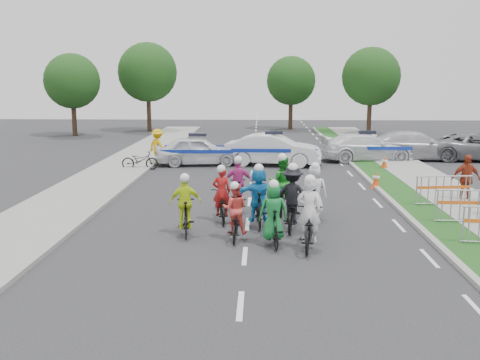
{
  "coord_description": "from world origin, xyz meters",
  "views": [
    {
      "loc": [
        0.37,
        -12.86,
        4.41
      ],
      "look_at": [
        -0.29,
        4.47,
        1.1
      ],
      "focal_mm": 40.0,
      "sensor_mm": 36.0,
      "label": 1
    }
  ],
  "objects_px": {
    "tree_0": "(72,81)",
    "parked_bike": "(140,160)",
    "rider_0": "(309,224)",
    "rider_9": "(238,190)",
    "cone_1": "(384,163)",
    "tree_4": "(291,81)",
    "civilian_suv": "(480,147)",
    "civilian_sedan": "(415,146)",
    "rider_2": "(235,218)",
    "rider_5": "(259,200)",
    "tree_1": "(371,77)",
    "tree_3": "(148,72)",
    "rider_7": "(314,197)",
    "marshal_hiviz": "(158,146)",
    "police_car_2": "(367,147)",
    "barrier_1": "(469,208)",
    "rider_4": "(292,204)",
    "rider_3": "(186,211)",
    "barrier_2": "(443,192)",
    "rider_6": "(222,202)",
    "spectator_2": "(466,179)",
    "police_car_0": "(198,151)",
    "rider_1": "(273,220)",
    "cone_0": "(376,180)",
    "rider_8": "(282,191)",
    "police_car_1": "(274,150)"
  },
  "relations": [
    {
      "from": "spectator_2",
      "to": "marshal_hiviz",
      "type": "relative_size",
      "value": 0.96
    },
    {
      "from": "rider_3",
      "to": "rider_2",
      "type": "bearing_deg",
      "value": 156.89
    },
    {
      "from": "cone_1",
      "to": "tree_4",
      "type": "xyz_separation_m",
      "value": [
        -3.44,
        20.88,
        3.85
      ]
    },
    {
      "from": "spectator_2",
      "to": "rider_5",
      "type": "bearing_deg",
      "value": -159.17
    },
    {
      "from": "rider_0",
      "to": "rider_9",
      "type": "xyz_separation_m",
      "value": [
        -2.0,
        3.9,
        0.07
      ]
    },
    {
      "from": "rider_1",
      "to": "rider_9",
      "type": "height_order",
      "value": "rider_9"
    },
    {
      "from": "spectator_2",
      "to": "rider_9",
      "type": "bearing_deg",
      "value": -172.92
    },
    {
      "from": "rider_2",
      "to": "rider_3",
      "type": "height_order",
      "value": "rider_3"
    },
    {
      "from": "police_car_1",
      "to": "rider_5",
      "type": "bearing_deg",
      "value": -175.53
    },
    {
      "from": "rider_9",
      "to": "tree_3",
      "type": "relative_size",
      "value": 0.26
    },
    {
      "from": "barrier_1",
      "to": "rider_6",
      "type": "bearing_deg",
      "value": 178.03
    },
    {
      "from": "rider_0",
      "to": "parked_bike",
      "type": "bearing_deg",
      "value": -50.83
    },
    {
      "from": "police_car_1",
      "to": "spectator_2",
      "type": "xyz_separation_m",
      "value": [
        6.68,
        -8.17,
        0.07
      ]
    },
    {
      "from": "rider_7",
      "to": "civilian_sedan",
      "type": "distance_m",
      "value": 14.58
    },
    {
      "from": "rider_2",
      "to": "tree_0",
      "type": "relative_size",
      "value": 0.26
    },
    {
      "from": "tree_3",
      "to": "barrier_2",
      "type": "bearing_deg",
      "value": -59.43
    },
    {
      "from": "tree_3",
      "to": "tree_4",
      "type": "distance_m",
      "value": 12.19
    },
    {
      "from": "rider_6",
      "to": "spectator_2",
      "type": "relative_size",
      "value": 1.05
    },
    {
      "from": "rider_6",
      "to": "cone_0",
      "type": "xyz_separation_m",
      "value": [
        5.92,
        5.35,
        -0.26
      ]
    },
    {
      "from": "rider_9",
      "to": "marshal_hiviz",
      "type": "relative_size",
      "value": 1.04
    },
    {
      "from": "police_car_2",
      "to": "police_car_0",
      "type": "bearing_deg",
      "value": 92.65
    },
    {
      "from": "civilian_suv",
      "to": "spectator_2",
      "type": "xyz_separation_m",
      "value": [
        -4.59,
        -10.24,
        0.13
      ]
    },
    {
      "from": "civilian_suv",
      "to": "civilian_sedan",
      "type": "bearing_deg",
      "value": 95.97
    },
    {
      "from": "rider_5",
      "to": "barrier_1",
      "type": "distance_m",
      "value": 6.38
    },
    {
      "from": "police_car_0",
      "to": "barrier_1",
      "type": "height_order",
      "value": "police_car_0"
    },
    {
      "from": "rider_2",
      "to": "tree_1",
      "type": "bearing_deg",
      "value": -107.62
    },
    {
      "from": "rider_0",
      "to": "rider_4",
      "type": "height_order",
      "value": "rider_4"
    },
    {
      "from": "rider_3",
      "to": "rider_9",
      "type": "bearing_deg",
      "value": -123.92
    },
    {
      "from": "rider_2",
      "to": "rider_5",
      "type": "distance_m",
      "value": 1.5
    },
    {
      "from": "civilian_suv",
      "to": "tree_3",
      "type": "relative_size",
      "value": 0.73
    },
    {
      "from": "spectator_2",
      "to": "rider_8",
      "type": "bearing_deg",
      "value": -169.25
    },
    {
      "from": "cone_0",
      "to": "cone_1",
      "type": "bearing_deg",
      "value": 73.22
    },
    {
      "from": "rider_6",
      "to": "police_car_2",
      "type": "xyz_separation_m",
      "value": [
        6.95,
        12.72,
        0.14
      ]
    },
    {
      "from": "rider_5",
      "to": "cone_1",
      "type": "distance_m",
      "value": 12.02
    },
    {
      "from": "marshal_hiviz",
      "to": "tree_3",
      "type": "height_order",
      "value": "tree_3"
    },
    {
      "from": "tree_4",
      "to": "rider_9",
      "type": "bearing_deg",
      "value": -96.5
    },
    {
      "from": "rider_4",
      "to": "tree_1",
      "type": "relative_size",
      "value": 0.3
    },
    {
      "from": "rider_1",
      "to": "rider_6",
      "type": "distance_m",
      "value": 2.88
    },
    {
      "from": "cone_1",
      "to": "rider_7",
      "type": "bearing_deg",
      "value": -114.73
    },
    {
      "from": "rider_4",
      "to": "rider_5",
      "type": "xyz_separation_m",
      "value": [
        -0.99,
        0.25,
        0.04
      ]
    },
    {
      "from": "marshal_hiviz",
      "to": "cone_0",
      "type": "xyz_separation_m",
      "value": [
        10.09,
        -6.0,
        -0.57
      ]
    },
    {
      "from": "rider_5",
      "to": "rider_6",
      "type": "xyz_separation_m",
      "value": [
        -1.15,
        0.58,
        -0.21
      ]
    },
    {
      "from": "rider_7",
      "to": "police_car_2",
      "type": "relative_size",
      "value": 0.36
    },
    {
      "from": "police_car_2",
      "to": "barrier_1",
      "type": "xyz_separation_m",
      "value": [
        0.57,
        -12.98,
        -0.18
      ]
    },
    {
      "from": "rider_9",
      "to": "cone_0",
      "type": "bearing_deg",
      "value": -148.85
    },
    {
      "from": "tree_0",
      "to": "parked_bike",
      "type": "bearing_deg",
      "value": -60.84
    },
    {
      "from": "rider_4",
      "to": "tree_1",
      "type": "bearing_deg",
      "value": -97.24
    },
    {
      "from": "rider_3",
      "to": "barrier_2",
      "type": "xyz_separation_m",
      "value": [
        8.44,
        3.59,
        -0.13
      ]
    },
    {
      "from": "cone_0",
      "to": "parked_bike",
      "type": "bearing_deg",
      "value": 158.91
    },
    {
      "from": "tree_0",
      "to": "tree_1",
      "type": "relative_size",
      "value": 0.92
    }
  ]
}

